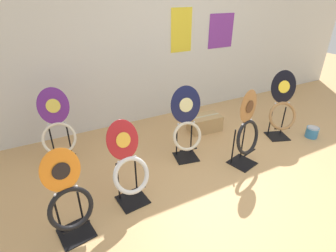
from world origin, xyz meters
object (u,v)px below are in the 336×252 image
Objects in this scene: toilet_seat_display_purple_note at (58,130)px; storage_box at (205,123)px; toilet_seat_display_crimson_swirl at (129,166)px; toilet_seat_display_woodgrain at (247,131)px; paint_can at (312,132)px; toilet_seat_display_jazz_black at (282,108)px; toilet_seat_display_navy_moon at (186,124)px; toilet_seat_display_orange_sun at (68,199)px.

toilet_seat_display_purple_note reaches higher than storage_box.
storage_box is at bearing 29.96° from toilet_seat_display_crimson_swirl.
toilet_seat_display_crimson_swirl is 1.44m from toilet_seat_display_woodgrain.
toilet_seat_display_jazz_black is at bearing 148.15° from paint_can.
toilet_seat_display_jazz_black is 1.47m from toilet_seat_display_navy_moon.
toilet_seat_display_crimson_swirl is 1.14m from toilet_seat_display_purple_note.
toilet_seat_display_jazz_black is 1.02× the size of toilet_seat_display_navy_moon.
storage_box is (2.02, -0.15, -0.31)m from toilet_seat_display_purple_note.
toilet_seat_display_crimson_swirl is 0.91× the size of toilet_seat_display_navy_moon.
toilet_seat_display_navy_moon is (-0.54, 0.46, 0.00)m from toilet_seat_display_woodgrain.
toilet_seat_display_navy_moon is (0.89, 0.40, 0.05)m from toilet_seat_display_crimson_swirl.
toilet_seat_display_navy_moon is 5.43× the size of paint_can.
toilet_seat_display_woodgrain reaches higher than toilet_seat_display_purple_note.
storage_box reaches higher than paint_can.
toilet_seat_display_jazz_black is 5.55× the size of paint_can.
toilet_seat_display_navy_moon is at bearing 167.24° from paint_can.
toilet_seat_display_orange_sun is at bearing -93.84° from toilet_seat_display_purple_note.
toilet_seat_display_orange_sun is (-0.58, -0.17, -0.02)m from toilet_seat_display_crimson_swirl.
storage_box is at bearing -4.35° from toilet_seat_display_purple_note.
toilet_seat_display_orange_sun is at bearing -153.48° from storage_box.
toilet_seat_display_woodgrain is 1.12× the size of toilet_seat_display_orange_sun.
toilet_seat_display_crimson_swirl is at bearing 16.63° from toilet_seat_display_orange_sun.
toilet_seat_display_orange_sun is at bearing -176.71° from toilet_seat_display_woodgrain.
toilet_seat_display_purple_note is at bearing 150.73° from toilet_seat_display_woodgrain.
toilet_seat_display_navy_moon is 0.86m from storage_box.
toilet_seat_display_navy_moon is 1.90× the size of storage_box.
paint_can is (1.34, 0.03, -0.38)m from toilet_seat_display_woodgrain.
toilet_seat_display_purple_note is 1.20m from toilet_seat_display_orange_sun.
toilet_seat_display_orange_sun is (-1.47, -0.58, -0.07)m from toilet_seat_display_navy_moon.
toilet_seat_display_jazz_black is at bearing 17.75° from toilet_seat_display_woodgrain.
toilet_seat_display_woodgrain reaches higher than storage_box.
toilet_seat_display_woodgrain and toilet_seat_display_jazz_black have the same top height.
storage_box is (-1.25, 0.90, 0.04)m from paint_can.
toilet_seat_display_jazz_black is at bearing -6.48° from toilet_seat_display_navy_moon.
toilet_seat_display_navy_moon is 1.09× the size of toilet_seat_display_orange_sun.
toilet_seat_display_jazz_black is at bearing 5.71° from toilet_seat_display_crimson_swirl.
toilet_seat_display_woodgrain is 0.71m from toilet_seat_display_navy_moon.
toilet_seat_display_crimson_swirl is at bearing 179.48° from paint_can.
toilet_seat_display_crimson_swirl is at bearing -174.29° from toilet_seat_display_jazz_black.
toilet_seat_display_navy_moon is at bearing -24.20° from toilet_seat_display_purple_note.
toilet_seat_display_woodgrain is 1.94× the size of storage_box.
toilet_seat_display_navy_moon is at bearing -142.94° from storage_box.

